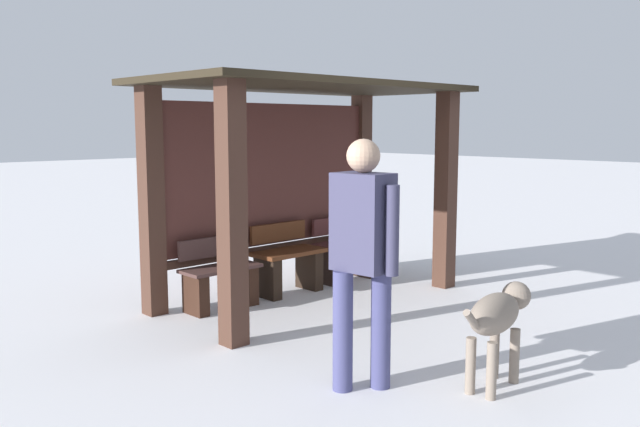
{
  "coord_description": "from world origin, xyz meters",
  "views": [
    {
      "loc": [
        -4.69,
        -5.04,
        1.82
      ],
      "look_at": [
        -0.29,
        -0.45,
        0.98
      ],
      "focal_mm": 37.46,
      "sensor_mm": 36.0,
      "label": 1
    }
  ],
  "objects_px": {
    "bench_right_inside": "(345,253)",
    "dog": "(498,317)",
    "bench_left_inside": "(220,279)",
    "bench_center_inside": "(288,264)",
    "bus_shelter": "(296,151)",
    "person_walking": "(363,246)"
  },
  "relations": [
    {
      "from": "bench_right_inside",
      "to": "dog",
      "type": "xyz_separation_m",
      "value": [
        -1.58,
        -3.01,
        0.18
      ]
    },
    {
      "from": "bench_left_inside",
      "to": "bench_center_inside",
      "type": "relative_size",
      "value": 1.0
    },
    {
      "from": "bus_shelter",
      "to": "bench_left_inside",
      "type": "distance_m",
      "value": 1.56
    },
    {
      "from": "bench_left_inside",
      "to": "person_walking",
      "type": "distance_m",
      "value": 2.54
    },
    {
      "from": "bench_right_inside",
      "to": "dog",
      "type": "height_order",
      "value": "bench_right_inside"
    },
    {
      "from": "bench_center_inside",
      "to": "bench_right_inside",
      "type": "xyz_separation_m",
      "value": [
        0.9,
        -0.0,
        -0.0
      ]
    },
    {
      "from": "bench_right_inside",
      "to": "bus_shelter",
      "type": "bearing_deg",
      "value": -170.91
    },
    {
      "from": "bench_left_inside",
      "to": "person_walking",
      "type": "bearing_deg",
      "value": -101.75
    },
    {
      "from": "bench_left_inside",
      "to": "person_walking",
      "type": "relative_size",
      "value": 0.46
    },
    {
      "from": "bench_left_inside",
      "to": "bus_shelter",
      "type": "bearing_deg",
      "value": -9.24
    },
    {
      "from": "bus_shelter",
      "to": "bench_left_inside",
      "type": "height_order",
      "value": "bus_shelter"
    },
    {
      "from": "bench_left_inside",
      "to": "dog",
      "type": "relative_size",
      "value": 0.88
    },
    {
      "from": "bench_right_inside",
      "to": "dog",
      "type": "relative_size",
      "value": 0.88
    },
    {
      "from": "bench_center_inside",
      "to": "person_walking",
      "type": "height_order",
      "value": "person_walking"
    },
    {
      "from": "bench_left_inside",
      "to": "bench_center_inside",
      "type": "distance_m",
      "value": 0.9
    },
    {
      "from": "bench_left_inside",
      "to": "dog",
      "type": "xyz_separation_m",
      "value": [
        0.22,
        -3.01,
        0.2
      ]
    },
    {
      "from": "dog",
      "to": "bench_left_inside",
      "type": "bearing_deg",
      "value": 94.23
    },
    {
      "from": "bench_center_inside",
      "to": "person_walking",
      "type": "distance_m",
      "value": 2.85
    },
    {
      "from": "bench_center_inside",
      "to": "bench_right_inside",
      "type": "height_order",
      "value": "bench_center_inside"
    },
    {
      "from": "dog",
      "to": "person_walking",
      "type": "bearing_deg",
      "value": 139.14
    },
    {
      "from": "bench_left_inside",
      "to": "bench_right_inside",
      "type": "height_order",
      "value": "bench_right_inside"
    },
    {
      "from": "bench_center_inside",
      "to": "bench_right_inside",
      "type": "bearing_deg",
      "value": -0.01
    }
  ]
}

